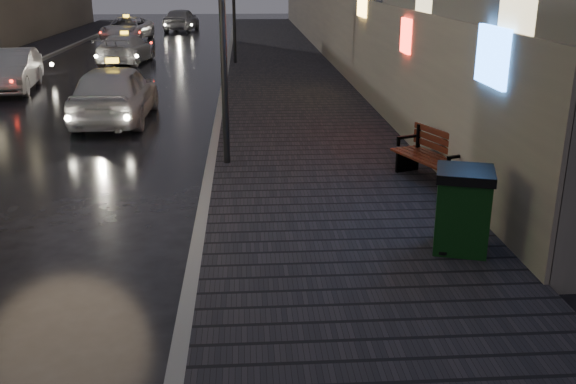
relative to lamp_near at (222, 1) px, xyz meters
name	(u,v)px	position (x,y,z in m)	size (l,w,h in m)	color
ground	(69,310)	(-1.85, -6.00, -3.49)	(120.00, 120.00, 0.00)	black
sidewalk	(282,67)	(2.05, 15.00, -3.41)	(4.60, 58.00, 0.15)	black
curb	(227,68)	(-0.35, 15.00, -3.41)	(0.20, 58.00, 0.15)	slate
curb_far	(18,69)	(-9.25, 15.00, -3.41)	(0.20, 58.00, 0.15)	slate
lamp_near	(222,1)	(0.00, 0.00, 0.00)	(0.36, 0.36, 5.28)	black
bench	(435,157)	(4.07, -1.58, -2.85)	(1.30, 2.02, 0.98)	black
trash_bin	(462,209)	(3.54, -4.78, -2.71)	(1.01, 1.01, 1.23)	black
taxi_near	(115,92)	(-3.24, 4.92, -2.67)	(1.93, 4.81, 1.64)	#BAB8BF
car_left_mid	(10,70)	(-7.87, 10.15, -2.76)	(1.54, 4.41, 1.45)	#93939A
taxi_mid	(126,49)	(-5.05, 17.22, -2.82)	(1.86, 4.57, 1.33)	silver
taxi_far	(127,29)	(-6.77, 27.84, -2.78)	(2.34, 5.07, 1.41)	silver
car_far	(181,19)	(-4.04, 34.30, -2.69)	(1.89, 4.71, 1.60)	gray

